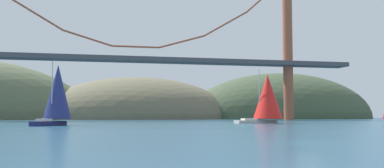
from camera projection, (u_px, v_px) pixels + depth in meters
The scene contains 6 objects.
ground_plane at pixel (305, 143), 25.37m from camera, with size 360.00×360.00×0.00m, color navy.
headland_right at pixel (281, 119), 170.12m from camera, with size 73.60×44.00×34.86m, color #425138.
headland_center at pixel (138, 119), 157.68m from camera, with size 69.92×44.00×29.68m, color #6B664C.
suspension_bridge at pixel (136, 52), 118.94m from camera, with size 124.14×6.00×42.12m.
sailboat_navy_sail at pixel (57, 94), 66.12m from camera, with size 6.28×7.82×9.49m.
sailboat_red_spinnaker at pixel (267, 98), 83.57m from camera, with size 9.68×6.15×10.04m.
Camera 1 is at (-12.09, -23.41, 1.63)m, focal length 41.61 mm.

